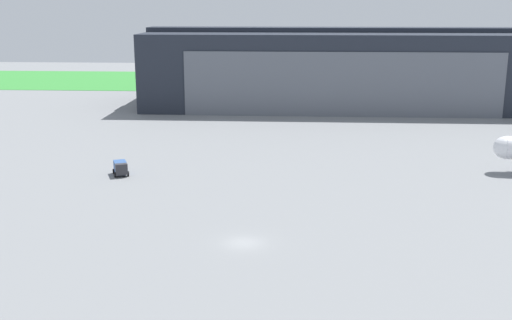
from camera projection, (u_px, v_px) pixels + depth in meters
name	position (u px, v px, depth m)	size (l,w,h in m)	color
ground_plane	(244.00, 243.00, 72.51)	(440.00, 440.00, 0.00)	slate
grass_field_strip	(278.00, 81.00, 221.37)	(440.00, 56.00, 0.08)	#358936
maintenance_hangar	(338.00, 69.00, 167.23)	(101.84, 35.00, 20.87)	#232833
baggage_tug	(121.00, 168.00, 100.86)	(3.27, 4.05, 2.18)	#2D2D33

